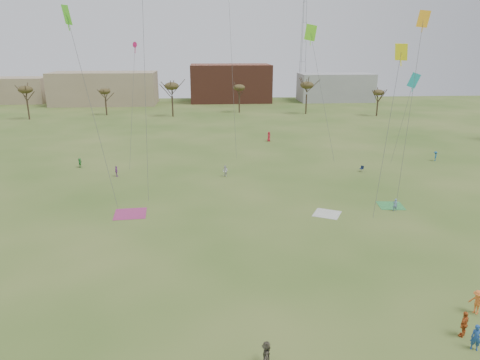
{
  "coord_description": "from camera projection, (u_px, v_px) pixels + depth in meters",
  "views": [
    {
      "loc": [
        -3.12,
        -29.17,
        18.2
      ],
      "look_at": [
        0.0,
        12.0,
        5.5
      ],
      "focal_mm": 33.03,
      "sensor_mm": 36.0,
      "label": 1
    }
  ],
  "objects": [
    {
      "name": "blanket_olive",
      "position": [
        391.0,
        206.0,
        52.03
      ],
      "size": [
        3.18,
        3.18,
        0.03
      ],
      "primitive_type": "cube",
      "rotation": [
        0.0,
        0.0,
        1.44
      ],
      "color": "green",
      "rests_on": "ground"
    },
    {
      "name": "flyer_far_a",
      "position": [
        80.0,
        163.0,
        68.1
      ],
      "size": [
        0.68,
        1.4,
        1.45
      ],
      "primitive_type": "imported",
      "rotation": [
        0.0,
        0.0,
        1.77
      ],
      "color": "#2B8134",
      "rests_on": "ground"
    },
    {
      "name": "flyer_mid_b",
      "position": [
        477.0,
        302.0,
        30.95
      ],
      "size": [
        1.1,
        1.34,
        1.8
      ],
      "primitive_type": "imported",
      "rotation": [
        0.0,
        0.0,
        5.15
      ],
      "color": "orange",
      "rests_on": "ground"
    },
    {
      "name": "spectator_fore_a",
      "position": [
        464.0,
        324.0,
        28.5
      ],
      "size": [
        1.12,
        1.01,
        1.83
      ],
      "primitive_type": "imported",
      "rotation": [
        0.0,
        0.0,
        3.81
      ],
      "color": "#BD5620",
      "rests_on": "ground"
    },
    {
      "name": "tree_line",
      "position": [
        207.0,
        93.0,
        106.49
      ],
      "size": [
        117.44,
        49.32,
        8.91
      ],
      "color": "#3A2B1E",
      "rests_on": "ground"
    },
    {
      "name": "flyer_mid_c",
      "position": [
        395.0,
        205.0,
        50.22
      ],
      "size": [
        0.57,
        0.41,
        1.46
      ],
      "primitive_type": "imported",
      "rotation": [
        0.0,
        0.0,
        3.02
      ],
      "color": "#6787AC",
      "rests_on": "ground"
    },
    {
      "name": "building_brick",
      "position": [
        230.0,
        83.0,
        146.34
      ],
      "size": [
        26.0,
        16.0,
        12.0
      ],
      "primitive_type": "cube",
      "color": "brown",
      "rests_on": "ground"
    },
    {
      "name": "camp_chair_right",
      "position": [
        361.0,
        170.0,
        65.96
      ],
      "size": [
        0.73,
        0.72,
        0.87
      ],
      "rotation": [
        0.0,
        0.0,
        5.31
      ],
      "color": "#141F39",
      "rests_on": "ground"
    },
    {
      "name": "kites_aloft",
      "position": [
        210.0,
        9.0,
        55.76
      ],
      "size": [
        63.9,
        39.09,
        27.76
      ],
      "color": "red",
      "rests_on": "ground"
    },
    {
      "name": "spectator_mid_e",
      "position": [
        225.0,
        171.0,
        63.32
      ],
      "size": [
        0.97,
        0.99,
        1.61
      ],
      "primitive_type": "imported",
      "rotation": [
        0.0,
        0.0,
        5.4
      ],
      "color": "silver",
      "rests_on": "ground"
    },
    {
      "name": "building_tan_west",
      "position": [
        16.0,
        90.0,
        143.78
      ],
      "size": [
        20.0,
        12.0,
        8.0
      ],
      "primitive_type": "cube",
      "color": "#937F60",
      "rests_on": "ground"
    },
    {
      "name": "blanket_plum",
      "position": [
        130.0,
        214.0,
        49.53
      ],
      "size": [
        3.77,
        3.77,
        0.03
      ],
      "primitive_type": "cube",
      "rotation": [
        0.0,
        0.0,
        0.08
      ],
      "color": "#A13168",
      "rests_on": "ground"
    },
    {
      "name": "building_tan",
      "position": [
        105.0,
        88.0,
        138.98
      ],
      "size": [
        32.0,
        14.0,
        10.0
      ],
      "primitive_type": "cube",
      "color": "#937F60",
      "rests_on": "ground"
    },
    {
      "name": "ground",
      "position": [
        252.0,
        296.0,
        33.37
      ],
      "size": [
        260.0,
        260.0,
        0.0
      ],
      "primitive_type": "plane",
      "color": "#34561B",
      "rests_on": "ground"
    },
    {
      "name": "flyer_far_b",
      "position": [
        269.0,
        137.0,
        86.46
      ],
      "size": [
        0.91,
        1.08,
        1.88
      ],
      "primitive_type": "imported",
      "rotation": [
        0.0,
        0.0,
        1.17
      ],
      "color": "#B31E2C",
      "rests_on": "ground"
    },
    {
      "name": "flyer_near_right",
      "position": [
        476.0,
        338.0,
        27.26
      ],
      "size": [
        0.75,
        0.65,
        1.72
      ],
      "primitive_type": "imported",
      "rotation": [
        0.0,
        0.0,
        5.82
      ],
      "color": "navy",
      "rests_on": "ground"
    },
    {
      "name": "spectator_fore_c",
      "position": [
        266.0,
        354.0,
        25.82
      ],
      "size": [
        0.63,
        1.6,
        1.68
      ],
      "primitive_type": "imported",
      "rotation": [
        0.0,
        0.0,
        4.63
      ],
      "color": "#4E4A38",
      "rests_on": "ground"
    },
    {
      "name": "radio_tower",
      "position": [
        303.0,
        41.0,
        149.03
      ],
      "size": [
        1.51,
        1.72,
        41.0
      ],
      "color": "#9EA3A8",
      "rests_on": "ground"
    },
    {
      "name": "spectator_mid_d",
      "position": [
        116.0,
        171.0,
        63.36
      ],
      "size": [
        0.61,
        0.97,
        1.54
      ],
      "primitive_type": "imported",
      "rotation": [
        0.0,
        0.0,
        1.85
      ],
      "color": "purple",
      "rests_on": "ground"
    },
    {
      "name": "building_grey",
      "position": [
        335.0,
        87.0,
        147.4
      ],
      "size": [
        24.0,
        12.0,
        9.0
      ],
      "primitive_type": "cube",
      "color": "gray",
      "rests_on": "ground"
    },
    {
      "name": "flyer_far_c",
      "position": [
        435.0,
        156.0,
        71.9
      ],
      "size": [
        1.04,
        1.18,
        1.59
      ],
      "primitive_type": "imported",
      "rotation": [
        0.0,
        0.0,
        4.17
      ],
      "color": "#1D5A86",
      "rests_on": "ground"
    },
    {
      "name": "blanket_cream",
      "position": [
        327.0,
        214.0,
        49.52
      ],
      "size": [
        3.77,
        3.77,
        0.03
      ],
      "primitive_type": "cube",
      "rotation": [
        0.0,
        0.0,
        1.09
      ],
      "color": "silver",
      "rests_on": "ground"
    }
  ]
}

